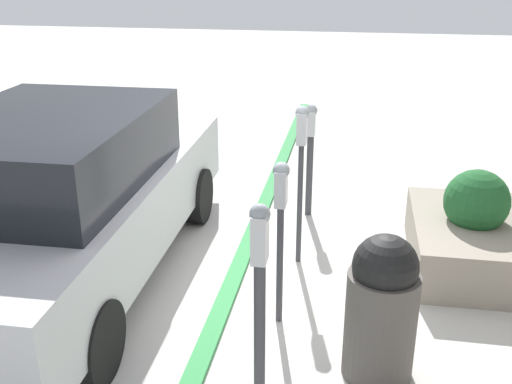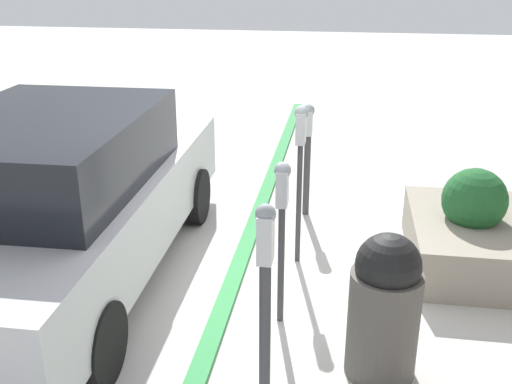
{
  "view_description": "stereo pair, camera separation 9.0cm",
  "coord_description": "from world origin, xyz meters",
  "px_view_note": "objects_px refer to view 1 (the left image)",
  "views": [
    {
      "loc": [
        -4.86,
        -0.98,
        2.91
      ],
      "look_at": [
        0.0,
        -0.14,
        0.94
      ],
      "focal_mm": 42.0,
      "sensor_mm": 36.0,
      "label": 1
    },
    {
      "loc": [
        -4.87,
        -0.89,
        2.91
      ],
      "look_at": [
        0.0,
        -0.14,
        0.94
      ],
      "focal_mm": 42.0,
      "sensor_mm": 36.0,
      "label": 2
    }
  ],
  "objects_px": {
    "parking_meter_second": "(281,211)",
    "parked_car_front": "(61,196)",
    "parking_meter_middle": "(301,152)",
    "planter_box": "(472,235)",
    "trash_bin": "(382,308)",
    "parking_meter_fourth": "(310,146)",
    "parking_meter_nearest": "(260,294)"
  },
  "relations": [
    {
      "from": "parking_meter_fourth",
      "to": "trash_bin",
      "type": "xyz_separation_m",
      "value": [
        -2.84,
        -0.76,
        -0.29
      ]
    },
    {
      "from": "planter_box",
      "to": "trash_bin",
      "type": "relative_size",
      "value": 1.47
    },
    {
      "from": "parked_car_front",
      "to": "trash_bin",
      "type": "xyz_separation_m",
      "value": [
        -0.96,
        -2.9,
        -0.27
      ]
    },
    {
      "from": "planter_box",
      "to": "parked_car_front",
      "type": "bearing_deg",
      "value": 103.0
    },
    {
      "from": "parking_meter_second",
      "to": "trash_bin",
      "type": "distance_m",
      "value": 1.08
    },
    {
      "from": "parking_meter_middle",
      "to": "planter_box",
      "type": "distance_m",
      "value": 1.89
    },
    {
      "from": "planter_box",
      "to": "parked_car_front",
      "type": "height_order",
      "value": "parked_car_front"
    },
    {
      "from": "parking_meter_nearest",
      "to": "parking_meter_middle",
      "type": "bearing_deg",
      "value": -0.39
    },
    {
      "from": "parking_meter_fourth",
      "to": "planter_box",
      "type": "height_order",
      "value": "parking_meter_fourth"
    },
    {
      "from": "planter_box",
      "to": "parked_car_front",
      "type": "distance_m",
      "value": 3.96
    },
    {
      "from": "parking_meter_nearest",
      "to": "planter_box",
      "type": "relative_size",
      "value": 0.96
    },
    {
      "from": "planter_box",
      "to": "parked_car_front",
      "type": "relative_size",
      "value": 0.36
    },
    {
      "from": "parking_meter_fourth",
      "to": "planter_box",
      "type": "xyz_separation_m",
      "value": [
        -0.99,
        -1.69,
        -0.51
      ]
    },
    {
      "from": "parked_car_front",
      "to": "parking_meter_nearest",
      "type": "bearing_deg",
      "value": -128.15
    },
    {
      "from": "parking_meter_fourth",
      "to": "parked_car_front",
      "type": "bearing_deg",
      "value": 131.3
    },
    {
      "from": "parking_meter_nearest",
      "to": "parked_car_front",
      "type": "relative_size",
      "value": 0.35
    },
    {
      "from": "parking_meter_second",
      "to": "parked_car_front",
      "type": "xyz_separation_m",
      "value": [
        0.4,
        2.09,
        -0.18
      ]
    },
    {
      "from": "parking_meter_second",
      "to": "parked_car_front",
      "type": "relative_size",
      "value": 0.31
    },
    {
      "from": "parking_meter_second",
      "to": "parked_car_front",
      "type": "distance_m",
      "value": 2.14
    },
    {
      "from": "trash_bin",
      "to": "parking_meter_fourth",
      "type": "bearing_deg",
      "value": 15.0
    },
    {
      "from": "parking_meter_fourth",
      "to": "trash_bin",
      "type": "height_order",
      "value": "parking_meter_fourth"
    },
    {
      "from": "parking_meter_fourth",
      "to": "parked_car_front",
      "type": "xyz_separation_m",
      "value": [
        -1.88,
        2.14,
        -0.01
      ]
    },
    {
      "from": "parking_meter_middle",
      "to": "parked_car_front",
      "type": "relative_size",
      "value": 0.35
    },
    {
      "from": "parking_meter_nearest",
      "to": "planter_box",
      "type": "xyz_separation_m",
      "value": [
        2.52,
        -1.7,
        -0.66
      ]
    },
    {
      "from": "parking_meter_second",
      "to": "parking_meter_middle",
      "type": "xyz_separation_m",
      "value": [
        1.08,
        -0.05,
        0.15
      ]
    },
    {
      "from": "parking_meter_fourth",
      "to": "parked_car_front",
      "type": "distance_m",
      "value": 2.84
    },
    {
      "from": "parked_car_front",
      "to": "trash_bin",
      "type": "bearing_deg",
      "value": -108.95
    },
    {
      "from": "parking_meter_second",
      "to": "parked_car_front",
      "type": "bearing_deg",
      "value": 79.1
    },
    {
      "from": "parking_meter_second",
      "to": "trash_bin",
      "type": "relative_size",
      "value": 1.26
    },
    {
      "from": "parking_meter_fourth",
      "to": "parking_meter_middle",
      "type": "bearing_deg",
      "value": -179.75
    },
    {
      "from": "parking_meter_second",
      "to": "planter_box",
      "type": "bearing_deg",
      "value": -53.5
    },
    {
      "from": "parking_meter_second",
      "to": "parked_car_front",
      "type": "height_order",
      "value": "parked_car_front"
    }
  ]
}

